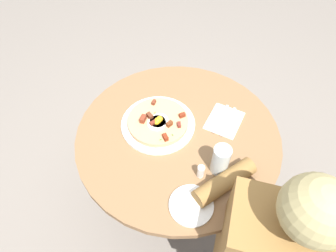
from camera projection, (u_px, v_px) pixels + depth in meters
ground_plane at (175, 202)px, 1.85m from camera, size 6.00×6.00×0.00m
dining_table at (177, 154)px, 1.42m from camera, size 0.89×0.89×0.72m
pizza_plate at (158, 124)px, 1.31m from camera, size 0.33×0.33×0.01m
breakfast_pizza at (158, 121)px, 1.30m from camera, size 0.27×0.27×0.05m
bread_plate at (191, 205)px, 1.08m from camera, size 0.16×0.16×0.01m
napkin at (224, 121)px, 1.33m from camera, size 0.17×0.19×0.00m
fork at (221, 119)px, 1.33m from camera, size 0.05×0.18×0.00m
knife at (228, 121)px, 1.32m from camera, size 0.05×0.18×0.00m
water_glass at (221, 160)px, 1.12m from camera, size 0.07×0.07×0.13m
salt_shaker at (201, 171)px, 1.13m from camera, size 0.03×0.03×0.06m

